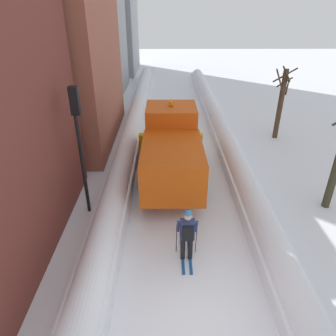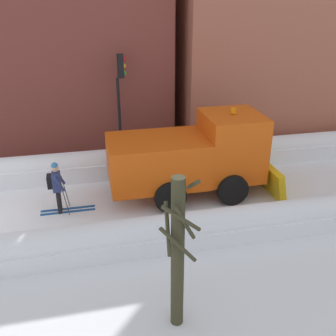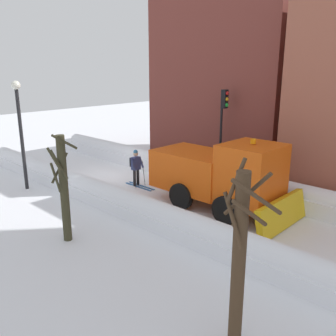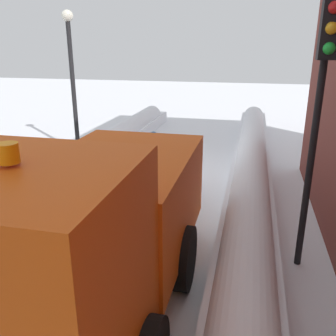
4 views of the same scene
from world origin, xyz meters
name	(u,v)px [view 2 (image 2 of 4)]	position (x,y,z in m)	size (l,w,h in m)	color
ground_plane	(276,188)	(0.00, 10.00, 0.00)	(80.00, 80.00, 0.00)	white
snowbank_left	(250,152)	(-2.56, 10.00, 0.49)	(1.10, 36.00, 1.10)	white
snowbank_right	(316,214)	(2.56, 10.00, 0.40)	(1.10, 36.00, 0.95)	white
building_brick_near	(72,39)	(-7.69, 2.90, 4.76)	(7.17, 8.37, 9.52)	brown
building_brick_mid	(247,45)	(-7.69, 11.74, 4.26)	(8.42, 8.40, 8.52)	#9E5642
plow_truck	(194,155)	(-0.41, 6.85, 1.48)	(3.20, 5.98, 3.12)	#DB510F
skier	(57,185)	(-0.04, 2.09, 1.00)	(0.62, 1.80, 1.81)	black
traffic_light_pole	(121,90)	(-3.52, 4.66, 3.22)	(0.28, 0.42, 4.60)	black
bare_tree_near	(178,253)	(5.47, 4.80, 1.90)	(0.85, 0.82, 3.72)	#383522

